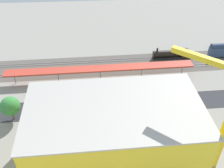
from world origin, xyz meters
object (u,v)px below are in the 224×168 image
at_px(locomotive, 173,54).
at_px(street_tree_3, 10,106).
at_px(parked_car_1, 161,94).
at_px(street_tree_1, 59,107).
at_px(parked_car_3, 114,97).
at_px(parked_car_2, 136,96).
at_px(construction_building, 114,134).
at_px(traffic_light, 183,102).
at_px(street_tree_0, 163,103).
at_px(platform_canopy_near, 100,68).
at_px(tower_crane, 224,116).
at_px(box_truck_0, 89,109).
at_px(parked_car_0, 183,93).
at_px(box_truck_1, 102,109).

height_order(locomotive, street_tree_3, street_tree_3).
distance_m(parked_car_1, street_tree_1, 34.73).
bearing_deg(parked_car_3, parked_car_2, 178.45).
xyz_separation_m(parked_car_3, construction_building, (1.79, 23.39, 7.65)).
bearing_deg(traffic_light, street_tree_0, 3.36).
distance_m(platform_canopy_near, street_tree_0, 27.66).
xyz_separation_m(construction_building, tower_crane, (-23.85, 4.94, 9.23)).
relative_size(box_truck_0, street_tree_0, 1.32).
bearing_deg(tower_crane, parked_car_3, -52.11).
height_order(locomotive, street_tree_0, street_tree_0).
xyz_separation_m(locomotive, street_tree_3, (57.85, 31.53, 3.34)).
relative_size(platform_canopy_near, box_truck_0, 7.52).
relative_size(platform_canopy_near, street_tree_3, 8.45).
relative_size(parked_car_0, street_tree_3, 0.59).
xyz_separation_m(parked_car_0, parked_car_3, (23.86, 0.02, -0.06)).
bearing_deg(tower_crane, box_truck_1, -39.04).
bearing_deg(street_tree_1, tower_crane, 152.79).
bearing_deg(street_tree_1, parked_car_0, -168.78).
bearing_deg(locomotive, parked_car_2, 52.69).
distance_m(parked_car_0, parked_car_1, 7.66).
height_order(construction_building, street_tree_3, construction_building).
height_order(parked_car_1, street_tree_1, street_tree_1).
relative_size(box_truck_1, street_tree_0, 1.23).
bearing_deg(parked_car_3, tower_crane, 127.89).
bearing_deg(street_tree_1, construction_building, 135.36).
distance_m(platform_canopy_near, street_tree_3, 33.79).
bearing_deg(parked_car_1, parked_car_0, 177.69).
height_order(parked_car_0, box_truck_0, box_truck_0).
bearing_deg(locomotive, parked_car_3, 42.65).
distance_m(parked_car_2, box_truck_0, 17.29).
xyz_separation_m(locomotive, traffic_light, (5.42, 32.31, 2.63)).
height_order(platform_canopy_near, parked_car_1, platform_canopy_near).
bearing_deg(parked_car_3, locomotive, -137.35).
bearing_deg(parked_car_1, parked_car_2, 3.55).
relative_size(parked_car_0, box_truck_0, 0.53).
xyz_separation_m(parked_car_0, construction_building, (25.66, 23.41, 7.59)).
relative_size(locomotive, box_truck_0, 1.77).
bearing_deg(street_tree_1, traffic_light, 179.79).
xyz_separation_m(parked_car_3, tower_crane, (-22.05, 28.34, 16.88)).
distance_m(box_truck_0, street_tree_1, 9.39).
xyz_separation_m(locomotive, street_tree_1, (43.34, 32.17, 2.76)).
relative_size(parked_car_2, box_truck_1, 0.52).
height_order(platform_canopy_near, traffic_light, traffic_light).
xyz_separation_m(parked_car_0, box_truck_0, (32.39, 6.33, 0.83)).
height_order(parked_car_1, construction_building, construction_building).
height_order(parked_car_0, tower_crane, tower_crane).
distance_m(platform_canopy_near, street_tree_1, 24.00).
xyz_separation_m(box_truck_1, street_tree_0, (-18.73, 1.80, 3.20)).
bearing_deg(box_truck_0, construction_building, 111.52).
distance_m(parked_car_2, box_truck_1, 13.80).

